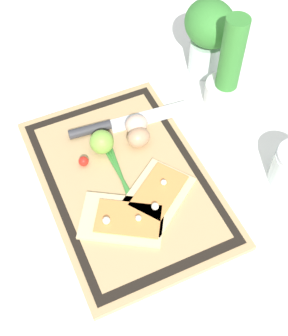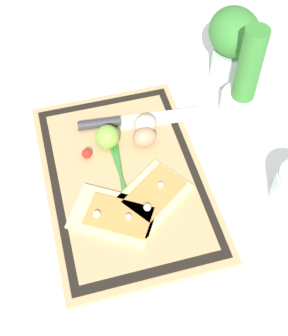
{
  "view_description": "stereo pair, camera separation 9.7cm",
  "coord_description": "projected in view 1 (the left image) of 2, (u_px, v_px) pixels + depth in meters",
  "views": [
    {
      "loc": [
        0.54,
        -0.2,
        0.86
      ],
      "look_at": [
        0.0,
        0.04,
        0.03
      ],
      "focal_mm": 50.0,
      "sensor_mm": 36.0,
      "label": 1
    },
    {
      "loc": [
        0.57,
        -0.11,
        0.86
      ],
      "look_at": [
        0.0,
        0.04,
        0.03
      ],
      "focal_mm": 50.0,
      "sensor_mm": 36.0,
      "label": 2
    }
  ],
  "objects": [
    {
      "name": "ground_plane",
      "position": [
        126.0,
        184.0,
        1.03
      ],
      "size": [
        6.0,
        6.0,
        0.0
      ],
      "primitive_type": "plane",
      "color": "white"
    },
    {
      "name": "egg_brown",
      "position": [
        139.0,
        137.0,
        1.06
      ],
      "size": [
        0.04,
        0.05,
        0.04
      ],
      "primitive_type": "ellipsoid",
      "color": "tan",
      "rests_on": "cutting_board"
    },
    {
      "name": "cherry_tomato_red",
      "position": [
        84.0,
        161.0,
        1.03
      ],
      "size": [
        0.02,
        0.02,
        0.02
      ],
      "primitive_type": "sphere",
      "color": "red",
      "rests_on": "cutting_board"
    },
    {
      "name": "pizza_slice_near",
      "position": [
        123.0,
        219.0,
        0.95
      ],
      "size": [
        0.18,
        0.2,
        0.02
      ],
      "color": "beige",
      "rests_on": "cutting_board"
    },
    {
      "name": "egg_pink",
      "position": [
        136.0,
        124.0,
        1.08
      ],
      "size": [
        0.04,
        0.05,
        0.04
      ],
      "primitive_type": "ellipsoid",
      "color": "beige",
      "rests_on": "cutting_board"
    },
    {
      "name": "herb_glass",
      "position": [
        209.0,
        33.0,
        1.15
      ],
      "size": [
        0.14,
        0.12,
        0.2
      ],
      "color": "silver",
      "rests_on": "ground_plane"
    },
    {
      "name": "pizza_slice_far",
      "position": [
        157.0,
        195.0,
        0.99
      ],
      "size": [
        0.18,
        0.2,
        0.02
      ],
      "color": "beige",
      "rests_on": "cutting_board"
    },
    {
      "name": "scallion_bunch",
      "position": [
        123.0,
        181.0,
        1.01
      ],
      "size": [
        0.33,
        0.04,
        0.01
      ],
      "color": "#388433",
      "rests_on": "cutting_board"
    },
    {
      "name": "cutting_board",
      "position": [
        126.0,
        182.0,
        1.02
      ],
      "size": [
        0.51,
        0.35,
        0.02
      ],
      "color": "tan",
      "rests_on": "ground_plane"
    },
    {
      "name": "lime",
      "position": [
        102.0,
        142.0,
        1.04
      ],
      "size": [
        0.05,
        0.05,
        0.05
      ],
      "primitive_type": "sphere",
      "color": "#7FB742",
      "rests_on": "cutting_board"
    },
    {
      "name": "knife",
      "position": [
        110.0,
        125.0,
        1.1
      ],
      "size": [
        0.06,
        0.3,
        0.02
      ],
      "color": "silver",
      "rests_on": "cutting_board"
    },
    {
      "name": "herb_pot",
      "position": [
        228.0,
        76.0,
        1.11
      ],
      "size": [
        0.1,
        0.1,
        0.25
      ],
      "color": "white",
      "rests_on": "ground_plane"
    }
  ]
}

